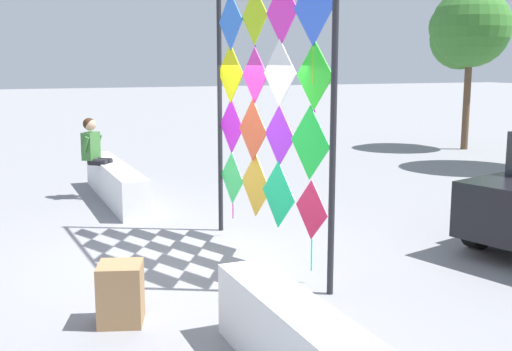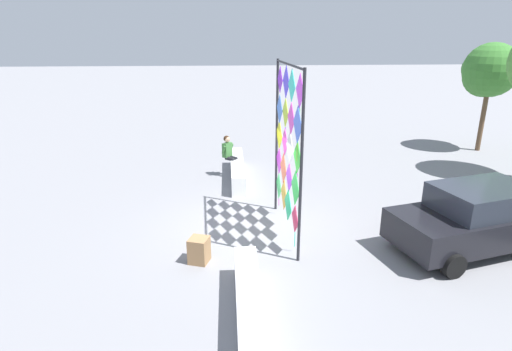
% 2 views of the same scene
% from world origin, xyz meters
% --- Properties ---
extents(ground, '(120.00, 120.00, 0.00)m').
position_xyz_m(ground, '(0.00, 0.00, 0.00)').
color(ground, gray).
extents(plaza_ledge_left, '(3.75, 0.46, 0.67)m').
position_xyz_m(plaza_ledge_left, '(-4.14, -0.31, 0.34)').
color(plaza_ledge_left, white).
rests_on(plaza_ledge_left, ground).
extents(kite_display_rack, '(3.13, 0.25, 4.39)m').
position_xyz_m(kite_display_rack, '(0.24, 0.85, 2.44)').
color(kite_display_rack, '#232328').
rests_on(kite_display_rack, ground).
extents(seated_vendor, '(0.70, 0.73, 1.52)m').
position_xyz_m(seated_vendor, '(-4.45, -0.59, 0.90)').
color(seated_vendor, black).
rests_on(seated_vendor, ground).
extents(cardboard_box_large, '(0.54, 0.54, 0.60)m').
position_xyz_m(cardboard_box_large, '(1.67, -1.35, 0.30)').
color(cardboard_box_large, '#9E754C').
rests_on(cardboard_box_large, ground).
extents(tree_far_right, '(2.48, 2.31, 4.69)m').
position_xyz_m(tree_far_right, '(-7.52, 10.64, 3.45)').
color(tree_far_right, brown).
rests_on(tree_far_right, ground).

